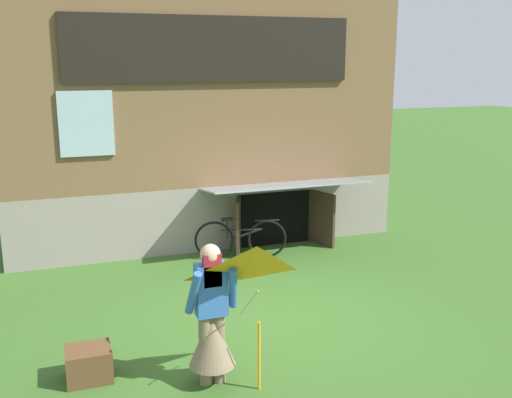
{
  "coord_description": "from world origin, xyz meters",
  "views": [
    {
      "loc": [
        -2.85,
        -7.39,
        3.57
      ],
      "look_at": [
        -0.04,
        0.58,
        1.56
      ],
      "focal_mm": 41.55,
      "sensor_mm": 36.0,
      "label": 1
    }
  ],
  "objects_px": {
    "bicycle_black": "(240,239)",
    "wooden_crate": "(89,364)",
    "kite": "(257,287)",
    "person": "(212,326)"
  },
  "relations": [
    {
      "from": "bicycle_black",
      "to": "wooden_crate",
      "type": "height_order",
      "value": "bicycle_black"
    },
    {
      "from": "person",
      "to": "bicycle_black",
      "type": "xyz_separation_m",
      "value": [
        1.62,
        3.97,
        -0.32
      ]
    },
    {
      "from": "person",
      "to": "bicycle_black",
      "type": "height_order",
      "value": "person"
    },
    {
      "from": "bicycle_black",
      "to": "kite",
      "type": "bearing_deg",
      "value": -91.5
    },
    {
      "from": "kite",
      "to": "wooden_crate",
      "type": "xyz_separation_m",
      "value": [
        -1.64,
        1.11,
        -1.14
      ]
    },
    {
      "from": "person",
      "to": "kite",
      "type": "relative_size",
      "value": 1.0
    },
    {
      "from": "person",
      "to": "kite",
      "type": "xyz_separation_m",
      "value": [
        0.33,
        -0.56,
        0.63
      ]
    },
    {
      "from": "kite",
      "to": "bicycle_black",
      "type": "bearing_deg",
      "value": 74.11
    },
    {
      "from": "bicycle_black",
      "to": "wooden_crate",
      "type": "relative_size",
      "value": 3.22
    },
    {
      "from": "wooden_crate",
      "to": "kite",
      "type": "bearing_deg",
      "value": -34.14
    }
  ]
}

